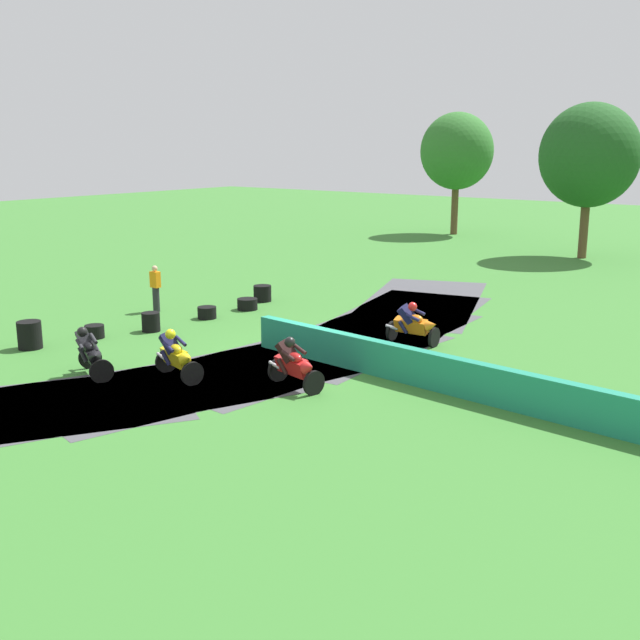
# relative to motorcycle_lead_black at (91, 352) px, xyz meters

# --- Properties ---
(ground_plane) EXTENTS (120.00, 120.00, 0.00)m
(ground_plane) POSITION_rel_motorcycle_lead_black_xyz_m (3.16, 4.75, -0.63)
(ground_plane) COLOR #38752D
(track_asphalt) EXTENTS (9.50, 26.63, 0.01)m
(track_asphalt) POSITION_rel_motorcycle_lead_black_xyz_m (2.20, 4.84, -0.63)
(track_asphalt) COLOR #47474C
(track_asphalt) RESTS_ON ground
(safety_barrier) EXTENTS (14.63, 1.74, 0.90)m
(safety_barrier) POSITION_rel_motorcycle_lead_black_xyz_m (8.83, 4.19, -0.18)
(safety_barrier) COLOR #1E8466
(safety_barrier) RESTS_ON ground
(motorcycle_lead_black) EXTENTS (1.67, 1.32, 1.42)m
(motorcycle_lead_black) POSITION_rel_motorcycle_lead_black_xyz_m (0.00, 0.00, 0.00)
(motorcycle_lead_black) COLOR black
(motorcycle_lead_black) RESTS_ON ground
(motorcycle_chase_yellow) EXTENTS (1.69, 1.11, 1.43)m
(motorcycle_chase_yellow) POSITION_rel_motorcycle_lead_black_xyz_m (1.93, 1.11, 0.01)
(motorcycle_chase_yellow) COLOR black
(motorcycle_chase_yellow) RESTS_ON ground
(motorcycle_trailing_red) EXTENTS (1.70, 1.07, 1.43)m
(motorcycle_trailing_red) POSITION_rel_motorcycle_lead_black_xyz_m (4.75, 2.29, 0.01)
(motorcycle_trailing_red) COLOR black
(motorcycle_trailing_red) RESTS_ON ground
(motorcycle_fourth_orange) EXTENTS (1.68, 0.90, 1.42)m
(motorcycle_fourth_orange) POSITION_rel_motorcycle_lead_black_xyz_m (4.90, 7.64, -0.01)
(motorcycle_fourth_orange) COLOR black
(motorcycle_fourth_orange) RESTS_ON ground
(tire_stack_near) EXTENTS (0.68, 0.68, 0.80)m
(tire_stack_near) POSITION_rel_motorcycle_lead_black_xyz_m (-3.69, 0.62, -0.23)
(tire_stack_near) COLOR black
(tire_stack_near) RESTS_ON ground
(tire_stack_mid_a) EXTENTS (0.59, 0.59, 0.40)m
(tire_stack_mid_a) POSITION_rel_motorcycle_lead_black_xyz_m (-3.22, 2.49, -0.43)
(tire_stack_mid_a) COLOR black
(tire_stack_mid_a) RESTS_ON ground
(tire_stack_mid_b) EXTENTS (0.57, 0.57, 0.60)m
(tire_stack_mid_b) POSITION_rel_motorcycle_lead_black_xyz_m (-2.52, 4.10, -0.33)
(tire_stack_mid_b) COLOR black
(tire_stack_mid_b) RESTS_ON ground
(tire_stack_far) EXTENTS (0.63, 0.63, 0.40)m
(tire_stack_far) POSITION_rel_motorcycle_lead_black_xyz_m (-2.41, 6.45, -0.43)
(tire_stack_far) COLOR black
(tire_stack_far) RESTS_ON ground
(tire_stack_extra_a) EXTENTS (0.72, 0.72, 0.40)m
(tire_stack_extra_a) POSITION_rel_motorcycle_lead_black_xyz_m (-2.27, 8.31, -0.43)
(tire_stack_extra_a) COLOR black
(tire_stack_extra_a) RESTS_ON ground
(tire_stack_extra_b) EXTENTS (0.66, 0.66, 0.60)m
(tire_stack_extra_b) POSITION_rel_motorcycle_lead_black_xyz_m (-2.82, 9.74, -0.33)
(tire_stack_extra_b) COLOR black
(tire_stack_extra_b) RESTS_ON ground
(track_marshal) EXTENTS (0.34, 0.24, 1.63)m
(track_marshal) POSITION_rel_motorcycle_lead_black_xyz_m (-4.61, 6.15, 0.18)
(track_marshal) COLOR #232328
(track_marshal) RESTS_ON ground
(tree_far_left) EXTENTS (4.93, 4.93, 7.75)m
(tree_far_left) POSITION_rel_motorcycle_lead_black_xyz_m (2.94, 27.97, 4.51)
(tree_far_left) COLOR brown
(tree_far_left) RESTS_ON ground
(tree_far_right) EXTENTS (4.58, 4.58, 7.66)m
(tree_far_right) POSITION_rel_motorcycle_lead_black_xyz_m (-7.21, 33.38, 4.60)
(tree_far_right) COLOR brown
(tree_far_right) RESTS_ON ground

